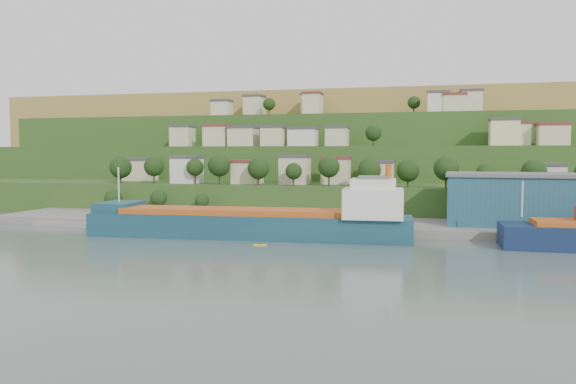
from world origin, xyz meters
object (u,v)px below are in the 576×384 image
(cargo_ship_near, at_px, (258,224))
(kayak_orange, at_px, (227,239))
(warehouse, at_px, (511,199))
(caravan, at_px, (126,216))

(cargo_ship_near, bearing_deg, kayak_orange, -140.02)
(warehouse, distance_m, kayak_orange, 70.56)
(warehouse, height_order, caravan, warehouse)
(warehouse, height_order, kayak_orange, warehouse)
(warehouse, relative_size, caravan, 5.49)
(cargo_ship_near, distance_m, warehouse, 63.06)
(caravan, xyz_separation_m, kayak_orange, (36.25, -18.73, -2.30))
(warehouse, distance_m, caravan, 100.96)
(kayak_orange, bearing_deg, cargo_ship_near, 35.93)
(warehouse, xyz_separation_m, caravan, (-100.32, -9.68, -5.88))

